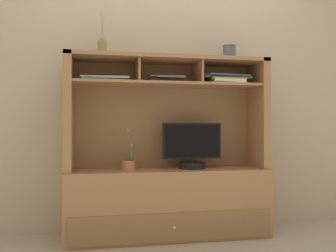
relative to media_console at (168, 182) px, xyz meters
name	(u,v)px	position (x,y,z in m)	size (l,w,h in m)	color
floor_plane	(168,237)	(0.00, -0.01, -0.44)	(6.00, 6.00, 0.02)	#A99E8A
back_wall	(163,66)	(0.00, 0.24, 0.97)	(6.00, 0.02, 2.80)	#B9A88E
media_console	(168,182)	(0.00, 0.00, 0.00)	(1.59, 0.46, 1.42)	#A16F46
tv_monitor	(192,149)	(0.19, -0.02, 0.26)	(0.47, 0.21, 0.37)	black
potted_orchid	(129,164)	(-0.31, 0.00, 0.14)	(0.12, 0.12, 0.32)	#BC794D
magazine_stack_left	(105,79)	(-0.50, -0.05, 0.80)	(0.37, 0.25, 0.03)	#2A507F
magazine_stack_centre	(226,80)	(0.47, -0.05, 0.82)	(0.39, 0.26, 0.07)	beige
magazine_stack_right	(167,80)	(-0.01, 0.02, 0.82)	(0.31, 0.25, 0.06)	#382F37
diffuser_bottle	(102,47)	(-0.52, -0.04, 1.05)	(0.07, 0.07, 0.32)	olive
ceramic_vase	(229,53)	(0.52, 0.00, 1.05)	(0.11, 0.11, 0.13)	#555662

